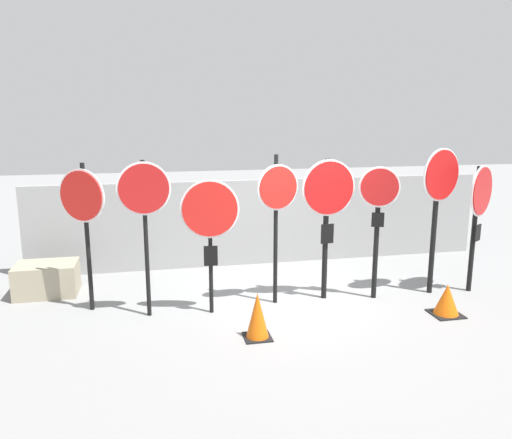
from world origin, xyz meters
The scene contains 13 objects.
ground_plane centered at (0.00, 0.00, 0.00)m, with size 40.00×40.00×0.00m, color gray.
fence_back centered at (0.00, 2.25, 0.89)m, with size 9.52×0.12×1.77m.
stop_sign_0 centered at (-3.34, 0.26, 1.68)m, with size 0.72×0.47×2.37m.
stop_sign_1 centered at (-2.41, -0.19, 1.80)m, with size 0.80×0.14×2.43m.
stop_sign_2 centered at (-1.45, -0.27, 1.53)m, with size 0.90×0.15×2.13m.
stop_sign_3 centered at (-0.34, -0.06, 1.72)m, with size 0.72×0.23×2.47m.
stop_sign_4 centered at (0.53, -0.03, 1.66)m, with size 0.93×0.18×2.38m.
stop_sign_5 centered at (1.35, -0.19, 1.54)m, with size 0.64×0.25×2.26m.
stop_sign_6 centered at (2.46, -0.16, 1.79)m, with size 0.85×0.35×2.54m.
stop_sign_7 centered at (3.21, -0.22, 1.58)m, with size 0.74×0.52×2.25m.
traffic_cone_0 centered at (2.15, -1.08, 0.24)m, with size 0.46×0.46×0.50m.
traffic_cone_1 centered at (-0.92, -1.28, 0.33)m, with size 0.38×0.38×0.67m.
storage_crate centered at (-4.15, 1.18, 0.28)m, with size 1.03×0.72×0.56m.
Camera 1 is at (-2.30, -7.67, 3.09)m, focal length 35.00 mm.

